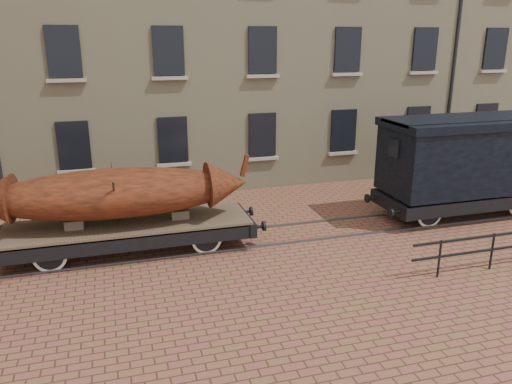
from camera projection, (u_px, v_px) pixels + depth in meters
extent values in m
plane|color=brown|center=(278.00, 235.00, 15.41)|extent=(90.00, 90.00, 0.00)
cube|color=#BDB285|center=(272.00, 12.00, 23.31)|extent=(40.00, 10.00, 14.00)
cube|color=black|center=(74.00, 145.00, 17.69)|extent=(1.10, 0.12, 1.70)
cube|color=#9F927F|center=(77.00, 171.00, 17.91)|extent=(1.30, 0.18, 0.12)
cube|color=black|center=(173.00, 140.00, 18.63)|extent=(1.10, 0.12, 1.70)
cube|color=#9F927F|center=(174.00, 165.00, 18.86)|extent=(1.30, 0.18, 0.12)
cube|color=black|center=(262.00, 135.00, 19.58)|extent=(1.10, 0.12, 1.70)
cube|color=#9F927F|center=(263.00, 159.00, 19.80)|extent=(1.30, 0.18, 0.12)
cube|color=black|center=(343.00, 130.00, 20.52)|extent=(1.10, 0.12, 1.70)
cube|color=#9F927F|center=(343.00, 153.00, 20.75)|extent=(1.30, 0.18, 0.12)
cube|color=black|center=(417.00, 126.00, 21.47)|extent=(1.10, 0.12, 1.70)
cube|color=#9F927F|center=(416.00, 148.00, 21.69)|extent=(1.30, 0.18, 0.12)
cube|color=black|center=(485.00, 122.00, 22.41)|extent=(1.10, 0.12, 1.70)
cube|color=#9F927F|center=(483.00, 143.00, 22.64)|extent=(1.30, 0.18, 0.12)
cube|color=black|center=(64.00, 51.00, 16.74)|extent=(1.10, 0.12, 1.70)
cube|color=#9F927F|center=(67.00, 80.00, 16.97)|extent=(1.30, 0.18, 0.12)
cube|color=black|center=(168.00, 51.00, 17.69)|extent=(1.10, 0.12, 1.70)
cube|color=#9F927F|center=(170.00, 78.00, 17.91)|extent=(1.30, 0.18, 0.12)
cube|color=black|center=(263.00, 50.00, 18.63)|extent=(1.10, 0.12, 1.70)
cube|color=#9F927F|center=(263.00, 76.00, 18.86)|extent=(1.30, 0.18, 0.12)
cube|color=black|center=(348.00, 49.00, 19.57)|extent=(1.10, 0.12, 1.70)
cube|color=#9F927F|center=(347.00, 74.00, 19.80)|extent=(1.30, 0.18, 0.12)
cube|color=black|center=(425.00, 49.00, 20.52)|extent=(1.10, 0.12, 1.70)
cube|color=#9F927F|center=(423.00, 73.00, 20.75)|extent=(1.30, 0.18, 0.12)
cube|color=black|center=(495.00, 48.00, 21.46)|extent=(1.10, 0.12, 1.70)
cube|color=#9F927F|center=(493.00, 71.00, 21.69)|extent=(1.30, 0.18, 0.12)
cylinder|color=black|center=(461.00, 8.00, 20.44)|extent=(0.14, 0.14, 14.00)
cube|color=#59595E|center=(286.00, 243.00, 14.74)|extent=(30.00, 0.08, 0.06)
cube|color=#59595E|center=(271.00, 226.00, 16.06)|extent=(30.00, 0.08, 0.06)
cylinder|color=black|center=(439.00, 259.00, 12.59)|extent=(0.06, 0.06, 1.00)
cylinder|color=black|center=(492.00, 251.00, 13.03)|extent=(0.06, 0.06, 1.00)
cube|color=brown|center=(129.00, 224.00, 13.97)|extent=(6.71, 1.97, 0.11)
cube|color=black|center=(131.00, 244.00, 13.19)|extent=(6.71, 0.14, 0.40)
cube|color=black|center=(128.00, 220.00, 14.87)|extent=(6.71, 0.14, 0.40)
cube|color=black|center=(244.00, 220.00, 14.94)|extent=(0.20, 2.06, 0.40)
cylinder|color=black|center=(259.00, 227.00, 14.39)|extent=(0.31, 0.09, 0.09)
cylinder|color=black|center=(264.00, 226.00, 14.43)|extent=(0.07, 0.29, 0.29)
cylinder|color=black|center=(247.00, 212.00, 15.62)|extent=(0.31, 0.09, 0.09)
cylinder|color=black|center=(251.00, 211.00, 15.66)|extent=(0.07, 0.29, 0.29)
cylinder|color=black|center=(52.00, 246.00, 13.53)|extent=(0.09, 1.70, 0.09)
cylinder|color=white|center=(50.00, 257.00, 12.87)|extent=(0.86, 0.06, 0.86)
cylinder|color=black|center=(50.00, 257.00, 12.87)|extent=(0.70, 0.09, 0.70)
cube|color=black|center=(48.00, 251.00, 12.71)|extent=(0.81, 0.07, 0.09)
cylinder|color=white|center=(55.00, 236.00, 14.19)|extent=(0.86, 0.06, 0.86)
cylinder|color=black|center=(55.00, 236.00, 14.19)|extent=(0.70, 0.09, 0.70)
cube|color=black|center=(54.00, 228.00, 14.23)|extent=(0.81, 0.07, 0.09)
cylinder|color=black|center=(202.00, 230.00, 14.64)|extent=(0.09, 1.70, 0.09)
cylinder|color=white|center=(207.00, 239.00, 13.98)|extent=(0.86, 0.06, 0.86)
cylinder|color=black|center=(207.00, 239.00, 13.98)|extent=(0.70, 0.09, 0.70)
cube|color=black|center=(207.00, 234.00, 13.82)|extent=(0.81, 0.07, 0.09)
cylinder|color=white|center=(198.00, 222.00, 15.30)|extent=(0.86, 0.06, 0.86)
cylinder|color=black|center=(198.00, 222.00, 15.30)|extent=(0.70, 0.09, 0.70)
cube|color=black|center=(197.00, 214.00, 15.34)|extent=(0.81, 0.07, 0.09)
cube|color=black|center=(130.00, 236.00, 14.07)|extent=(3.58, 0.05, 0.05)
cube|color=#806652|center=(74.00, 223.00, 13.53)|extent=(0.49, 0.45, 0.25)
cube|color=#806652|center=(180.00, 213.00, 14.30)|extent=(0.49, 0.45, 0.25)
ellipsoid|color=maroon|center=(114.00, 193.00, 13.60)|extent=(6.71, 2.33, 1.33)
cone|color=maroon|center=(227.00, 183.00, 14.31)|extent=(1.19, 1.30, 1.26)
cube|color=maroon|center=(245.00, 166.00, 14.29)|extent=(0.27, 0.15, 0.64)
cylinder|color=#3A2C22|center=(115.00, 204.00, 13.15)|extent=(0.06, 1.13, 1.55)
cylinder|color=#3A2C22|center=(114.00, 192.00, 14.13)|extent=(0.06, 1.13, 1.55)
cube|color=black|center=(484.00, 206.00, 16.07)|extent=(5.60, 0.15, 0.42)
cube|color=black|center=(444.00, 188.00, 17.95)|extent=(5.60, 0.15, 0.42)
cube|color=black|center=(390.00, 204.00, 16.26)|extent=(0.21, 2.24, 0.42)
cylinder|color=black|center=(391.00, 213.00, 15.46)|extent=(0.07, 0.30, 0.30)
cylinder|color=black|center=(367.00, 198.00, 16.83)|extent=(0.07, 0.30, 0.30)
cylinder|color=black|center=(417.00, 207.00, 16.60)|extent=(0.09, 1.77, 0.09)
cylinder|color=white|center=(430.00, 214.00, 15.94)|extent=(0.90, 0.07, 0.90)
cylinder|color=black|center=(430.00, 214.00, 15.94)|extent=(0.73, 0.09, 0.73)
cylinder|color=white|center=(405.00, 201.00, 17.26)|extent=(0.90, 0.07, 0.90)
cylinder|color=black|center=(405.00, 201.00, 17.26)|extent=(0.73, 0.09, 0.73)
cylinder|color=black|center=(504.00, 198.00, 17.55)|extent=(0.09, 1.77, 0.09)
cylinder|color=white|center=(490.00, 192.00, 18.21)|extent=(0.90, 0.07, 0.90)
cylinder|color=black|center=(490.00, 192.00, 18.21)|extent=(0.73, 0.09, 0.73)
cube|color=black|center=(468.00, 158.00, 16.61)|extent=(5.60, 2.24, 2.15)
cube|color=black|center=(472.00, 122.00, 16.26)|extent=(5.77, 2.37, 0.26)
cube|color=black|center=(473.00, 119.00, 16.23)|extent=(5.77, 1.59, 0.11)
cube|color=black|center=(394.00, 148.00, 15.70)|extent=(0.07, 0.56, 0.56)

